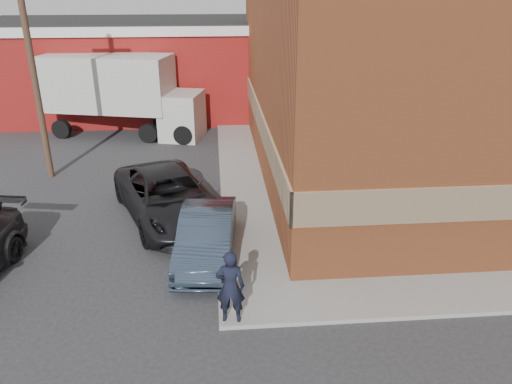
# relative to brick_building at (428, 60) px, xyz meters

# --- Properties ---
(ground) EXTENTS (90.00, 90.00, 0.00)m
(ground) POSITION_rel_brick_building_xyz_m (-8.50, -9.00, -4.68)
(ground) COLOR #28282B
(ground) RESTS_ON ground
(brick_building) EXTENTS (14.25, 18.25, 9.36)m
(brick_building) POSITION_rel_brick_building_xyz_m (0.00, 0.00, 0.00)
(brick_building) COLOR #A6522A
(brick_building) RESTS_ON ground
(sidewalk_west) EXTENTS (1.80, 18.00, 0.12)m
(sidewalk_west) POSITION_rel_brick_building_xyz_m (-7.90, 0.00, -4.62)
(sidewalk_west) COLOR gray
(sidewalk_west) RESTS_ON ground
(warehouse) EXTENTS (16.30, 8.30, 5.60)m
(warehouse) POSITION_rel_brick_building_xyz_m (-14.50, 11.00, -1.87)
(warehouse) COLOR maroon
(warehouse) RESTS_ON ground
(utility_pole) EXTENTS (2.00, 0.26, 9.00)m
(utility_pole) POSITION_rel_brick_building_xyz_m (-16.00, 0.00, 0.06)
(utility_pole) COLOR #473223
(utility_pole) RESTS_ON ground
(man) EXTENTS (0.74, 0.53, 1.91)m
(man) POSITION_rel_brick_building_xyz_m (-8.70, -10.55, -3.61)
(man) COLOR black
(man) RESTS_ON sidewalk_south
(sedan) EXTENTS (1.97, 4.61, 1.48)m
(sedan) POSITION_rel_brick_building_xyz_m (-9.30, -7.30, -3.94)
(sedan) COLOR #2F3C4E
(sedan) RESTS_ON ground
(suv_a) EXTENTS (4.76, 6.64, 1.68)m
(suv_a) POSITION_rel_brick_building_xyz_m (-10.63, -4.51, -3.84)
(suv_a) COLOR black
(suv_a) RESTS_ON ground
(box_truck) EXTENTS (8.87, 4.50, 4.20)m
(box_truck) POSITION_rel_brick_building_xyz_m (-13.62, 5.97, -2.26)
(box_truck) COLOR #BBBBB7
(box_truck) RESTS_ON ground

